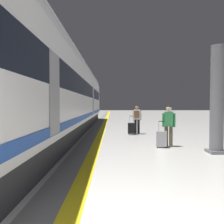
% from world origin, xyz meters
% --- Properties ---
extents(safety_line_strip, '(0.36, 80.00, 0.01)m').
position_xyz_m(safety_line_strip, '(-0.53, 10.00, 0.00)').
color(safety_line_strip, yellow).
rests_on(safety_line_strip, ground).
extents(tactile_edge_band, '(0.76, 80.00, 0.01)m').
position_xyz_m(tactile_edge_band, '(-0.93, 10.00, 0.00)').
color(tactile_edge_band, slate).
rests_on(tactile_edge_band, ground).
extents(high_speed_train, '(2.94, 31.85, 4.97)m').
position_xyz_m(high_speed_train, '(-2.78, 9.05, 2.50)').
color(high_speed_train, '#38383D').
rests_on(high_speed_train, ground).
extents(passenger_near, '(0.49, 0.25, 1.61)m').
position_xyz_m(passenger_near, '(2.29, 7.14, 0.93)').
color(passenger_near, brown).
rests_on(passenger_near, ground).
extents(suitcase_near, '(0.41, 0.30, 1.02)m').
position_xyz_m(suitcase_near, '(1.97, 6.96, 0.34)').
color(suitcase_near, '#9E9EA3').
rests_on(suitcase_near, ground).
extents(passenger_mid, '(0.48, 0.38, 1.61)m').
position_xyz_m(passenger_mid, '(1.48, 10.73, 0.96)').
color(passenger_mid, black).
rests_on(passenger_mid, ground).
extents(suitcase_mid, '(0.43, 0.32, 1.03)m').
position_xyz_m(suitcase_mid, '(1.16, 10.47, 0.35)').
color(suitcase_mid, black).
rests_on(suitcase_mid, ground).
extents(platform_pillar, '(0.56, 0.56, 3.60)m').
position_xyz_m(platform_pillar, '(3.61, 6.06, 1.72)').
color(platform_pillar, slate).
rests_on(platform_pillar, ground).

